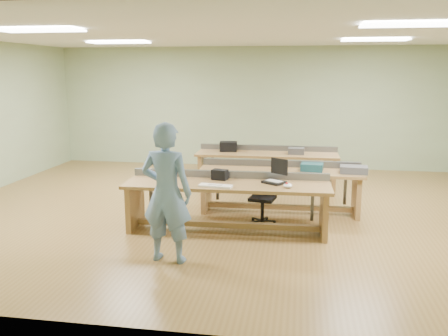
{
  "coord_description": "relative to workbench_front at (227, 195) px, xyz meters",
  "views": [
    {
      "loc": [
        1.19,
        -7.92,
        2.41
      ],
      "look_at": [
        -0.0,
        -0.6,
        0.88
      ],
      "focal_mm": 38.0,
      "sensor_mm": 36.0,
      "label": 1
    }
  ],
  "objects": [
    {
      "name": "floor",
      "position": [
        -0.12,
        1.05,
        -0.56
      ],
      "size": [
        10.0,
        10.0,
        0.0
      ],
      "primitive_type": "plane",
      "color": "olive",
      "rests_on": "ground"
    },
    {
      "name": "ceiling",
      "position": [
        -0.12,
        1.05,
        2.44
      ],
      "size": [
        10.0,
        10.0,
        0.0
      ],
      "primitive_type": "plane",
      "color": "silver",
      "rests_on": "wall_back"
    },
    {
      "name": "wall_back",
      "position": [
        -0.12,
        5.05,
        0.94
      ],
      "size": [
        10.0,
        0.04,
        3.0
      ],
      "primitive_type": "cube",
      "color": "#8FA57D",
      "rests_on": "floor"
    },
    {
      "name": "wall_front",
      "position": [
        -0.12,
        -2.95,
        0.94
      ],
      "size": [
        10.0,
        0.04,
        3.0
      ],
      "primitive_type": "cube",
      "color": "#8FA57D",
      "rests_on": "floor"
    },
    {
      "name": "fluor_panels",
      "position": [
        -0.12,
        1.05,
        2.41
      ],
      "size": [
        6.2,
        3.5,
        0.03
      ],
      "color": "white",
      "rests_on": "ceiling"
    },
    {
      "name": "workbench_front",
      "position": [
        0.0,
        0.0,
        0.0
      ],
      "size": [
        3.11,
        0.91,
        0.86
      ],
      "rotation": [
        0.0,
        0.0,
        0.03
      ],
      "color": "olive",
      "rests_on": "floor"
    },
    {
      "name": "workbench_mid",
      "position": [
        0.75,
        1.09,
        -0.01
      ],
      "size": [
        2.77,
        0.79,
        0.86
      ],
      "rotation": [
        0.0,
        0.0,
        0.02
      ],
      "color": "olive",
      "rests_on": "floor"
    },
    {
      "name": "workbench_back",
      "position": [
        0.4,
        2.75,
        -0.0
      ],
      "size": [
        2.89,
        0.79,
        0.86
      ],
      "rotation": [
        0.0,
        0.0,
        0.01
      ],
      "color": "olive",
      "rests_on": "floor"
    },
    {
      "name": "person",
      "position": [
        -0.57,
        -1.3,
        0.34
      ],
      "size": [
        0.69,
        0.49,
        1.8
      ],
      "primitive_type": "imported",
      "rotation": [
        0.0,
        0.0,
        3.04
      ],
      "color": "slate",
      "rests_on": "floor"
    },
    {
      "name": "laptop_base",
      "position": [
        0.7,
        0.07,
        0.21
      ],
      "size": [
        0.39,
        0.38,
        0.03
      ],
      "primitive_type": "cube",
      "rotation": [
        0.0,
        0.0,
        -0.61
      ],
      "color": "black",
      "rests_on": "workbench_front"
    },
    {
      "name": "laptop_screen",
      "position": [
        0.77,
        0.17,
        0.43
      ],
      "size": [
        0.26,
        0.19,
        0.24
      ],
      "primitive_type": "cube",
      "rotation": [
        0.0,
        0.0,
        -0.61
      ],
      "color": "black",
      "rests_on": "laptop_base"
    },
    {
      "name": "keyboard",
      "position": [
        -0.13,
        -0.29,
        0.2
      ],
      "size": [
        0.5,
        0.22,
        0.03
      ],
      "primitive_type": "cube",
      "rotation": [
        0.0,
        0.0,
        -0.13
      ],
      "color": "white",
      "rests_on": "workbench_front"
    },
    {
      "name": "trackball_mouse",
      "position": [
        0.91,
        -0.17,
        0.22
      ],
      "size": [
        0.18,
        0.19,
        0.06
      ],
      "primitive_type": "ellipsoid",
      "rotation": [
        0.0,
        0.0,
        -0.39
      ],
      "color": "white",
      "rests_on": "workbench_front"
    },
    {
      "name": "camera_bag",
      "position": [
        -0.15,
        0.18,
        0.27
      ],
      "size": [
        0.26,
        0.2,
        0.16
      ],
      "primitive_type": "cube",
      "rotation": [
        0.0,
        0.0,
        -0.25
      ],
      "color": "black",
      "rests_on": "workbench_front"
    },
    {
      "name": "task_chair",
      "position": [
        0.51,
        0.45,
        -0.27
      ],
      "size": [
        0.51,
        0.51,
        0.81
      ],
      "rotation": [
        0.0,
        0.0,
        -0.18
      ],
      "color": "black",
      "rests_on": "floor"
    },
    {
      "name": "parts_bin_teal",
      "position": [
        1.28,
        1.08,
        0.25
      ],
      "size": [
        0.39,
        0.31,
        0.13
      ],
      "primitive_type": "cube",
      "rotation": [
        0.0,
        0.0,
        -0.11
      ],
      "color": "#153C45",
      "rests_on": "workbench_mid"
    },
    {
      "name": "parts_bin_grey",
      "position": [
        1.95,
        1.0,
        0.25
      ],
      "size": [
        0.46,
        0.3,
        0.12
      ],
      "primitive_type": "cube",
      "rotation": [
        0.0,
        0.0,
        -0.06
      ],
      "color": "#3C3C3E",
      "rests_on": "workbench_mid"
    },
    {
      "name": "mug",
      "position": [
        0.69,
        1.13,
        0.24
      ],
      "size": [
        0.18,
        0.18,
        0.11
      ],
      "primitive_type": "imported",
      "rotation": [
        0.0,
        0.0,
        -0.37
      ],
      "color": "#3C3C3E",
      "rests_on": "workbench_mid"
    },
    {
      "name": "drinks_can",
      "position": [
        0.79,
        0.93,
        0.25
      ],
      "size": [
        0.07,
        0.07,
        0.13
      ],
      "primitive_type": "cylinder",
      "rotation": [
        0.0,
        0.0,
        -0.0
      ],
      "color": "silver",
      "rests_on": "workbench_mid"
    },
    {
      "name": "storage_box_back",
      "position": [
        -0.41,
        2.81,
        0.29
      ],
      "size": [
        0.38,
        0.29,
        0.2
      ],
      "primitive_type": "cube",
      "rotation": [
        0.0,
        0.0,
        0.1
      ],
      "color": "black",
      "rests_on": "workbench_back"
    },
    {
      "name": "tray_back",
      "position": [
        0.99,
        2.68,
        0.25
      ],
      "size": [
        0.33,
        0.24,
        0.13
      ],
      "primitive_type": "cube",
      "rotation": [
        0.0,
        0.0,
        -0.03
      ],
      "color": "#3C3C3E",
      "rests_on": "workbench_back"
    }
  ]
}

